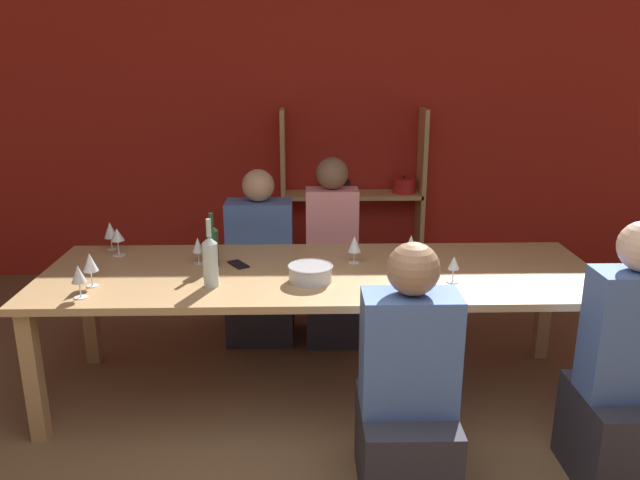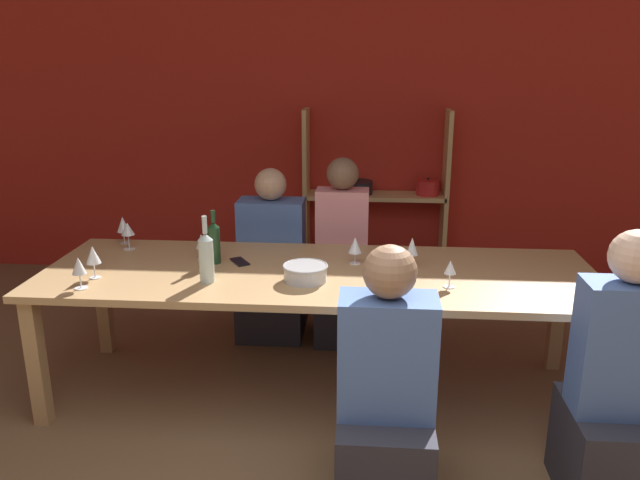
# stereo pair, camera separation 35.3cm
# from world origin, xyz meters

# --- Properties ---
(wall_back_red) EXTENTS (8.80, 0.06, 2.70)m
(wall_back_red) POSITION_xyz_m (0.00, 3.83, 1.35)
(wall_back_red) COLOR red
(wall_back_red) RESTS_ON ground_plane
(shelf_unit) EXTENTS (1.22, 0.30, 1.50)m
(shelf_unit) POSITION_xyz_m (0.32, 3.63, 0.52)
(shelf_unit) COLOR tan
(shelf_unit) RESTS_ON ground_plane
(dining_table) EXTENTS (3.09, 1.02, 0.77)m
(dining_table) POSITION_xyz_m (-0.01, 1.68, 0.70)
(dining_table) COLOR tan
(dining_table) RESTS_ON ground_plane
(mixing_bowl) EXTENTS (0.24, 0.24, 0.09)m
(mixing_bowl) POSITION_xyz_m (-0.07, 1.52, 0.81)
(mixing_bowl) COLOR #B7BABC
(mixing_bowl) RESTS_ON dining_table
(wine_bottle_green) EXTENTS (0.08, 0.08, 0.36)m
(wine_bottle_green) POSITION_xyz_m (-0.59, 1.46, 0.91)
(wine_bottle_green) COLOR #B2C6C1
(wine_bottle_green) RESTS_ON dining_table
(wine_bottle_dark) EXTENTS (0.07, 0.07, 0.31)m
(wine_bottle_dark) POSITION_xyz_m (-0.62, 1.77, 0.89)
(wine_bottle_dark) COLOR #19381E
(wine_bottle_dark) RESTS_ON dining_table
(wine_glass_white_a) EXTENTS (0.08, 0.08, 0.16)m
(wine_glass_white_a) POSITION_xyz_m (0.19, 1.82, 0.87)
(wine_glass_white_a) COLOR white
(wine_glass_white_a) RESTS_ON dining_table
(wine_glass_red_a) EXTENTS (0.07, 0.07, 0.15)m
(wine_glass_red_a) POSITION_xyz_m (-0.72, 1.83, 0.87)
(wine_glass_red_a) COLOR white
(wine_glass_red_a) RESTS_ON dining_table
(wine_glass_white_b) EXTENTS (0.08, 0.08, 0.17)m
(wine_glass_white_b) POSITION_xyz_m (-1.30, 2.11, 0.89)
(wine_glass_white_b) COLOR white
(wine_glass_white_b) RESTS_ON dining_table
(wine_glass_white_c) EXTENTS (0.07, 0.07, 0.17)m
(wine_glass_white_c) POSITION_xyz_m (0.51, 1.79, 0.89)
(wine_glass_white_c) COLOR white
(wine_glass_white_c) RESTS_ON dining_table
(wine_glass_red_b) EXTENTS (0.07, 0.07, 0.17)m
(wine_glass_red_b) POSITION_xyz_m (-1.22, 1.31, 0.88)
(wine_glass_red_b) COLOR white
(wine_glass_red_b) RESTS_ON dining_table
(wine_glass_empty_a) EXTENTS (0.08, 0.08, 0.18)m
(wine_glass_empty_a) POSITION_xyz_m (-1.21, 1.47, 0.89)
(wine_glass_empty_a) COLOR white
(wine_glass_empty_a) RESTS_ON dining_table
(wine_glass_white_d) EXTENTS (0.06, 0.06, 0.14)m
(wine_glass_white_d) POSITION_xyz_m (0.68, 1.48, 0.87)
(wine_glass_white_d) COLOR white
(wine_glass_white_d) RESTS_ON dining_table
(wine_glass_red_c) EXTENTS (0.08, 0.08, 0.17)m
(wine_glass_red_c) POSITION_xyz_m (-1.22, 1.99, 0.89)
(wine_glass_red_c) COLOR white
(wine_glass_red_c) RESTS_ON dining_table
(cell_phone) EXTENTS (0.14, 0.16, 0.01)m
(cell_phone) POSITION_xyz_m (-0.48, 1.79, 0.77)
(cell_phone) COLOR black
(cell_phone) RESTS_ON dining_table
(person_near_a) EXTENTS (0.42, 0.52, 1.19)m
(person_near_a) POSITION_xyz_m (0.35, 0.83, 0.44)
(person_near_a) COLOR #2D2D38
(person_near_a) RESTS_ON ground_plane
(person_far_a) EXTENTS (0.35, 0.44, 1.28)m
(person_far_a) POSITION_xyz_m (0.08, 2.44, 0.49)
(person_far_a) COLOR #2D2D38
(person_far_a) RESTS_ON ground_plane
(person_near_b) EXTENTS (0.38, 0.47, 1.26)m
(person_near_b) POSITION_xyz_m (1.33, 0.87, 0.47)
(person_near_b) COLOR #2D2D38
(person_near_b) RESTS_ON ground_plane
(person_far_b) EXTENTS (0.46, 0.57, 1.19)m
(person_far_b) POSITION_xyz_m (-0.41, 2.54, 0.43)
(person_far_b) COLOR #2D2D38
(person_far_b) RESTS_ON ground_plane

